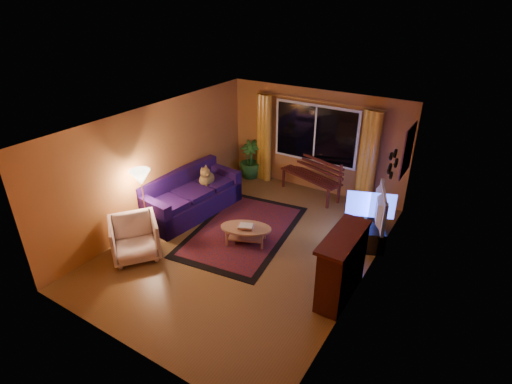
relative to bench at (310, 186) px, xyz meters
The scene contains 22 objects.
floor 2.65m from the bench, 92.03° to the right, with size 4.50×6.00×0.02m, color brown.
ceiling 3.48m from the bench, 92.03° to the right, with size 4.50×6.00×0.02m, color white.
wall_back 1.08m from the bench, 104.13° to the left, with size 4.50×0.02×2.50m, color #BB7334.
wall_left 3.68m from the bench, 131.74° to the right, with size 0.02×6.00×2.50m, color #BB7334.
wall_right 3.56m from the bench, 50.61° to the right, with size 0.02×6.00×2.50m, color #BB7334.
window 1.25m from the bench, 106.96° to the left, with size 2.00×0.02×1.30m, color black.
curtain_rod 2.03m from the bench, 109.67° to the left, with size 0.03×0.03×3.20m, color #BF8C3F.
curtain_left 1.71m from the bench, behind, with size 0.36×0.36×2.24m, color gold.
curtain_right 1.55m from the bench, 10.91° to the left, with size 0.36×0.36×2.24m, color gold.
bench is the anchor object (origin of this frame).
potted_plant 1.83m from the bench, behind, with size 0.56×0.56×1.01m, color #235B1E.
sofa 2.90m from the bench, 130.43° to the right, with size 0.99×2.30×0.93m, color #1E0B3F.
dog 2.53m from the bench, 137.29° to the right, with size 0.34×0.47×0.52m, color olive, non-canonical shape.
armchair 4.38m from the bench, 112.76° to the right, with size 0.84×0.78×0.86m, color beige.
floor_lamp 3.99m from the bench, 121.06° to the right, with size 0.24×0.24×1.44m, color #BF8C3F.
rug 2.31m from the bench, 101.65° to the right, with size 1.87×2.95×0.02m, color maroon.
coffee_table 2.59m from the bench, 93.80° to the right, with size 1.01×1.01×0.37m, color tan.
tv_console 2.24m from the bench, 31.72° to the right, with size 0.36×1.07×0.44m, color black.
television 2.30m from the bench, 31.72° to the right, with size 1.16×0.15×0.67m, color black.
fireplace 3.63m from the bench, 57.22° to the right, with size 0.40×1.20×1.10m, color maroon.
mirror_cluster 2.95m from the bench, 32.30° to the right, with size 0.06×0.60×0.56m, color black, non-canonical shape.
painting 2.56m from the bench, ahead, with size 0.04×0.76×0.96m, color #DF5715.
Camera 1 is at (3.60, -5.47, 4.50)m, focal length 28.00 mm.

